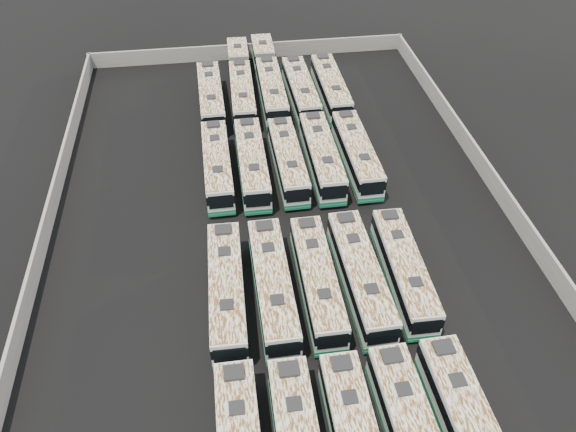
{
  "coord_description": "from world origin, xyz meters",
  "views": [
    {
      "loc": [
        -5.18,
        -40.01,
        36.9
      ],
      "look_at": [
        0.42,
        -0.61,
        1.6
      ],
      "focal_mm": 35.0,
      "sensor_mm": 36.0,
      "label": 1
    }
  ],
  "objects_px": {
    "bus_midfront_left": "(273,286)",
    "bus_back_center": "(269,78)",
    "bus_midback_center": "(288,161)",
    "bus_midback_right": "(322,156)",
    "bus_front_far_right": "(470,432)",
    "bus_midfront_center": "(317,281)",
    "bus_midback_far_right": "(357,154)",
    "bus_midfront_far_right": "(404,270)",
    "bus_midfront_far_left": "(227,290)",
    "bus_back_far_left": "(211,97)",
    "bus_back_right": "(301,91)",
    "bus_back_far_right": "(331,88)",
    "bus_midback_left": "(252,163)",
    "bus_midback_far_left": "(217,165)",
    "bus_back_left": "(241,82)",
    "bus_midfront_right": "(360,276)"
  },
  "relations": [
    {
      "from": "bus_midfront_left",
      "to": "bus_back_center",
      "type": "relative_size",
      "value": 0.65
    },
    {
      "from": "bus_midback_center",
      "to": "bus_midback_right",
      "type": "distance_m",
      "value": 3.69
    },
    {
      "from": "bus_front_far_right",
      "to": "bus_midback_right",
      "type": "height_order",
      "value": "bus_midback_right"
    },
    {
      "from": "bus_midfront_center",
      "to": "bus_midback_far_right",
      "type": "bearing_deg",
      "value": 66.74
    },
    {
      "from": "bus_midback_center",
      "to": "bus_back_center",
      "type": "relative_size",
      "value": 0.62
    },
    {
      "from": "bus_midfront_far_right",
      "to": "bus_midback_far_right",
      "type": "xyz_separation_m",
      "value": [
        -0.05,
        17.15,
        0.05
      ]
    },
    {
      "from": "bus_midfront_left",
      "to": "bus_midback_center",
      "type": "xyz_separation_m",
      "value": [
        3.71,
        17.27,
        -0.08
      ]
    },
    {
      "from": "bus_midfront_left",
      "to": "bus_midback_far_right",
      "type": "relative_size",
      "value": 1.02
    },
    {
      "from": "bus_midfront_far_left",
      "to": "bus_back_far_left",
      "type": "bearing_deg",
      "value": 91.47
    },
    {
      "from": "bus_midfront_far_right",
      "to": "bus_midback_right",
      "type": "distance_m",
      "value": 17.57
    },
    {
      "from": "bus_midback_center",
      "to": "bus_back_right",
      "type": "relative_size",
      "value": 0.96
    },
    {
      "from": "bus_back_center",
      "to": "bus_back_far_right",
      "type": "bearing_deg",
      "value": -25.99
    },
    {
      "from": "bus_midfront_far_right",
      "to": "bus_midback_left",
      "type": "height_order",
      "value": "bus_midback_left"
    },
    {
      "from": "bus_midback_far_right",
      "to": "bus_back_right",
      "type": "height_order",
      "value": "bus_back_right"
    },
    {
      "from": "bus_midback_far_left",
      "to": "bus_midfront_far_right",
      "type": "bearing_deg",
      "value": -49.42
    },
    {
      "from": "bus_midfront_far_right",
      "to": "bus_back_far_right",
      "type": "distance_m",
      "value": 31.57
    },
    {
      "from": "bus_midfront_left",
      "to": "bus_midback_far_right",
      "type": "bearing_deg",
      "value": 56.77
    },
    {
      "from": "bus_back_far_left",
      "to": "bus_back_right",
      "type": "relative_size",
      "value": 1.0
    },
    {
      "from": "bus_midfront_far_left",
      "to": "bus_back_left",
      "type": "xyz_separation_m",
      "value": [
        3.91,
        35.19,
        -0.03
      ]
    },
    {
      "from": "bus_back_far_left",
      "to": "bus_midback_center",
      "type": "bearing_deg",
      "value": -63.37
    },
    {
      "from": "bus_back_far_left",
      "to": "bus_back_far_right",
      "type": "xyz_separation_m",
      "value": [
        15.11,
        0.12,
        -0.0
      ]
    },
    {
      "from": "bus_midfront_right",
      "to": "bus_back_far_right",
      "type": "distance_m",
      "value": 32.01
    },
    {
      "from": "bus_midfront_right",
      "to": "bus_midback_far_left",
      "type": "bearing_deg",
      "value": 121.45
    },
    {
      "from": "bus_midfront_center",
      "to": "bus_midfront_right",
      "type": "relative_size",
      "value": 0.97
    },
    {
      "from": "bus_midback_far_right",
      "to": "bus_midback_center",
      "type": "bearing_deg",
      "value": -179.42
    },
    {
      "from": "bus_front_far_right",
      "to": "bus_midfront_left",
      "type": "height_order",
      "value": "bus_midfront_left"
    },
    {
      "from": "bus_midfront_far_right",
      "to": "bus_back_far_left",
      "type": "bearing_deg",
      "value": 116.81
    },
    {
      "from": "bus_back_right",
      "to": "bus_front_far_right",
      "type": "bearing_deg",
      "value": -86.32
    },
    {
      "from": "bus_back_left",
      "to": "bus_back_center",
      "type": "bearing_deg",
      "value": 6.37
    },
    {
      "from": "bus_midback_left",
      "to": "bus_back_far_left",
      "type": "xyz_separation_m",
      "value": [
        -3.74,
        14.47,
        0.01
      ]
    },
    {
      "from": "bus_midback_right",
      "to": "bus_back_center",
      "type": "xyz_separation_m",
      "value": [
        -3.61,
        18.15,
        -0.01
      ]
    },
    {
      "from": "bus_back_far_left",
      "to": "bus_back_left",
      "type": "bearing_deg",
      "value": 40.66
    },
    {
      "from": "bus_midback_far_left",
      "to": "bus_midback_left",
      "type": "bearing_deg",
      "value": -3.72
    },
    {
      "from": "bus_midfront_left",
      "to": "bus_back_far_left",
      "type": "relative_size",
      "value": 1.0
    },
    {
      "from": "bus_midfront_center",
      "to": "bus_back_center",
      "type": "xyz_separation_m",
      "value": [
        0.03,
        35.48,
        0.04
      ]
    },
    {
      "from": "bus_midfront_center",
      "to": "bus_back_left",
      "type": "xyz_separation_m",
      "value": [
        -3.62,
        35.17,
        0.01
      ]
    },
    {
      "from": "bus_front_far_right",
      "to": "bus_midfront_right",
      "type": "distance_m",
      "value": 14.97
    },
    {
      "from": "bus_midfront_right",
      "to": "bus_front_far_right",
      "type": "bearing_deg",
      "value": -76.34
    },
    {
      "from": "bus_midback_left",
      "to": "bus_midback_center",
      "type": "relative_size",
      "value": 1.03
    },
    {
      "from": "bus_front_far_right",
      "to": "bus_midback_center",
      "type": "bearing_deg",
      "value": 102.2
    },
    {
      "from": "bus_midback_left",
      "to": "bus_midback_far_right",
      "type": "relative_size",
      "value": 1.01
    },
    {
      "from": "bus_midback_far_left",
      "to": "bus_midback_far_right",
      "type": "bearing_deg",
      "value": -0.69
    },
    {
      "from": "bus_midfront_left",
      "to": "bus_midfront_center",
      "type": "height_order",
      "value": "bus_midfront_left"
    },
    {
      "from": "bus_midback_far_right",
      "to": "bus_back_center",
      "type": "relative_size",
      "value": 0.63
    },
    {
      "from": "bus_back_far_left",
      "to": "bus_back_center",
      "type": "bearing_deg",
      "value": 25.77
    },
    {
      "from": "bus_front_far_right",
      "to": "bus_midback_far_left",
      "type": "height_order",
      "value": "bus_front_far_right"
    },
    {
      "from": "bus_midfront_left",
      "to": "bus_back_far_right",
      "type": "xyz_separation_m",
      "value": [
        11.27,
        31.84,
        -0.0
      ]
    },
    {
      "from": "bus_midfront_far_left",
      "to": "bus_midfront_right",
      "type": "relative_size",
      "value": 1.0
    },
    {
      "from": "bus_midfront_left",
      "to": "bus_midfront_center",
      "type": "distance_m",
      "value": 3.75
    },
    {
      "from": "bus_back_far_right",
      "to": "bus_midback_far_left",
      "type": "bearing_deg",
      "value": -136.42
    }
  ]
}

